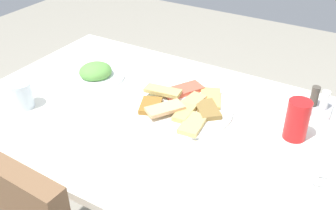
% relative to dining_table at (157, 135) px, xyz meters
% --- Properties ---
extents(dining_table, '(1.22, 0.80, 0.75)m').
position_rel_dining_table_xyz_m(dining_table, '(0.00, 0.00, 0.00)').
color(dining_table, white).
rests_on(dining_table, ground_plane).
extents(pide_platter, '(0.31, 0.31, 0.04)m').
position_rel_dining_table_xyz_m(pide_platter, '(-0.07, -0.06, 0.10)').
color(pide_platter, white).
rests_on(pide_platter, dining_table).
extents(salad_plate_greens, '(0.21, 0.21, 0.06)m').
position_rel_dining_table_xyz_m(salad_plate_greens, '(0.32, -0.09, 0.10)').
color(salad_plate_greens, white).
rests_on(salad_plate_greens, dining_table).
extents(soda_can, '(0.08, 0.08, 0.12)m').
position_rel_dining_table_xyz_m(soda_can, '(-0.41, -0.10, 0.14)').
color(soda_can, red).
rests_on(soda_can, dining_table).
extents(drinking_glass, '(0.07, 0.07, 0.09)m').
position_rel_dining_table_xyz_m(drinking_glass, '(0.40, 0.18, 0.13)').
color(drinking_glass, silver).
rests_on(drinking_glass, dining_table).
extents(paper_napkin, '(0.16, 0.16, 0.00)m').
position_rel_dining_table_xyz_m(paper_napkin, '(-0.44, 0.06, 0.08)').
color(paper_napkin, white).
rests_on(paper_napkin, dining_table).
extents(fork, '(0.18, 0.05, 0.00)m').
position_rel_dining_table_xyz_m(fork, '(-0.44, 0.04, 0.09)').
color(fork, silver).
rests_on(fork, paper_napkin).
extents(spoon, '(0.18, 0.04, 0.00)m').
position_rel_dining_table_xyz_m(spoon, '(-0.44, 0.07, 0.09)').
color(spoon, silver).
rests_on(spoon, paper_napkin).
extents(condiment_caddy, '(0.09, 0.09, 0.08)m').
position_rel_dining_table_xyz_m(condiment_caddy, '(-0.43, -0.29, 0.11)').
color(condiment_caddy, '#B2B2B7').
rests_on(condiment_caddy, dining_table).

